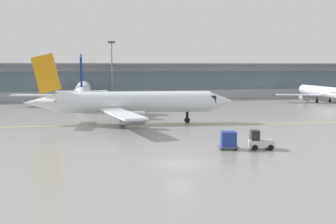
{
  "coord_description": "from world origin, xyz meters",
  "views": [
    {
      "loc": [
        -8.63,
        -38.03,
        9.08
      ],
      "look_at": [
        2.14,
        16.63,
        3.0
      ],
      "focal_mm": 45.88,
      "sensor_mm": 36.0,
      "label": 1
    }
  ],
  "objects_px": {
    "gate_airplane_2": "(321,92)",
    "apron_light_mast_1": "(112,68)",
    "baggage_tug": "(259,141)",
    "gate_airplane_1": "(83,91)",
    "cargo_dolly_lead": "(228,140)",
    "taxiing_regional_jet": "(132,103)"
  },
  "relations": [
    {
      "from": "gate_airplane_2",
      "to": "apron_light_mast_1",
      "type": "distance_m",
      "value": 53.07
    },
    {
      "from": "gate_airplane_2",
      "to": "apron_light_mast_1",
      "type": "bearing_deg",
      "value": 75.96
    },
    {
      "from": "apron_light_mast_1",
      "to": "baggage_tug",
      "type": "bearing_deg",
      "value": -80.55
    },
    {
      "from": "gate_airplane_1",
      "to": "baggage_tug",
      "type": "bearing_deg",
      "value": -160.37
    },
    {
      "from": "gate_airplane_2",
      "to": "cargo_dolly_lead",
      "type": "bearing_deg",
      "value": 143.45
    },
    {
      "from": "gate_airplane_1",
      "to": "baggage_tug",
      "type": "xyz_separation_m",
      "value": [
        18.8,
        -55.52,
        -2.48
      ]
    },
    {
      "from": "gate_airplane_2",
      "to": "baggage_tug",
      "type": "height_order",
      "value": "gate_airplane_2"
    },
    {
      "from": "cargo_dolly_lead",
      "to": "taxiing_regional_jet",
      "type": "bearing_deg",
      "value": 119.99
    },
    {
      "from": "gate_airplane_1",
      "to": "apron_light_mast_1",
      "type": "bearing_deg",
      "value": -28.81
    },
    {
      "from": "gate_airplane_1",
      "to": "gate_airplane_2",
      "type": "xyz_separation_m",
      "value": [
        58.07,
        -1.76,
        -0.81
      ]
    },
    {
      "from": "baggage_tug",
      "to": "apron_light_mast_1",
      "type": "relative_size",
      "value": 0.19
    },
    {
      "from": "gate_airplane_1",
      "to": "gate_airplane_2",
      "type": "distance_m",
      "value": 58.1
    },
    {
      "from": "baggage_tug",
      "to": "cargo_dolly_lead",
      "type": "height_order",
      "value": "baggage_tug"
    },
    {
      "from": "gate_airplane_2",
      "to": "apron_light_mast_1",
      "type": "height_order",
      "value": "apron_light_mast_1"
    },
    {
      "from": "baggage_tug",
      "to": "cargo_dolly_lead",
      "type": "xyz_separation_m",
      "value": [
        -3.31,
        0.63,
        0.16
      ]
    },
    {
      "from": "gate_airplane_1",
      "to": "apron_light_mast_1",
      "type": "xyz_separation_m",
      "value": [
        7.4,
        12.96,
        4.93
      ]
    },
    {
      "from": "cargo_dolly_lead",
      "to": "apron_light_mast_1",
      "type": "xyz_separation_m",
      "value": [
        -8.08,
        67.85,
        7.24
      ]
    },
    {
      "from": "gate_airplane_2",
      "to": "taxiing_regional_jet",
      "type": "relative_size",
      "value": 0.78
    },
    {
      "from": "cargo_dolly_lead",
      "to": "apron_light_mast_1",
      "type": "height_order",
      "value": "apron_light_mast_1"
    },
    {
      "from": "baggage_tug",
      "to": "gate_airplane_2",
      "type": "bearing_deg",
      "value": 64.58
    },
    {
      "from": "cargo_dolly_lead",
      "to": "baggage_tug",
      "type": "bearing_deg",
      "value": -0.0
    },
    {
      "from": "gate_airplane_1",
      "to": "baggage_tug",
      "type": "relative_size",
      "value": 12.03
    }
  ]
}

